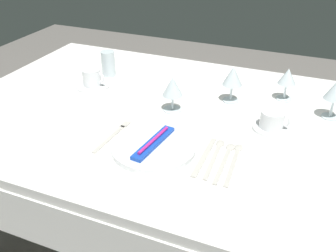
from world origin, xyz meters
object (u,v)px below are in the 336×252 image
Objects in this scene: spoon_tea at (235,159)px; coffee_cup_right at (273,119)px; dinner_knife at (204,158)px; spoon_dessert at (226,158)px; wine_glass_left at (336,91)px; wine_glass_far at (233,77)px; fork_outer at (113,135)px; coffee_cup_left at (92,77)px; wine_glass_right at (173,88)px; dinner_plate at (154,147)px; drink_tumbler at (109,65)px; toothbrush_package at (154,142)px; spoon_soup at (216,154)px; wine_glass_centre at (287,78)px.

coffee_cup_right is (0.07, 0.22, 0.04)m from spoon_tea.
dinner_knife is 0.99× the size of spoon_dessert.
wine_glass_left is 1.04× the size of wine_glass_far.
wine_glass_left reaches higher than fork_outer.
wine_glass_right is at bearing -9.72° from coffee_cup_left.
wine_glass_right is 0.93× the size of wine_glass_far.
wine_glass_far reaches higher than dinner_knife.
dinner_knife is at bearing 4.58° from dinner_plate.
wine_glass_left is at bearing -2.14° from drink_tumbler.
toothbrush_package is 0.97× the size of spoon_dessert.
spoon_tea reaches higher than fork_outer.
coffee_cup_left is (-0.62, 0.28, 0.04)m from spoon_soup.
toothbrush_package is 0.16m from dinner_knife.
coffee_cup_right is at bearing 26.61° from fork_outer.
toothbrush_package is at bearing -175.42° from dinner_knife.
coffee_cup_left is at bearing 170.28° from wine_glass_right.
spoon_dessert is 0.72m from coffee_cup_left.
coffee_cup_right reaches higher than dinner_plate.
wine_glass_right is (-0.37, -0.00, 0.05)m from coffee_cup_right.
dinner_plate is at bearing -108.70° from wine_glass_far.
coffee_cup_right is at bearing 39.06° from toothbrush_package.
spoon_dessert is at bearing -33.10° from drink_tumbler.
spoon_dessert is at bearing -77.99° from wine_glass_far.
wine_glass_far reaches higher than wine_glass_centre.
coffee_cup_left is (-0.43, 0.33, 0.02)m from toothbrush_package.
fork_outer is 1.87× the size of drink_tumbler.
coffee_cup_left is (-0.43, 0.33, 0.04)m from dinner_plate.
wine_glass_centre is at bearing 13.73° from coffee_cup_left.
drink_tumbler is (-0.68, 0.42, 0.05)m from spoon_tea.
wine_glass_centre reaches higher than dinner_knife.
coffee_cup_right is at bearing 56.95° from dinner_knife.
spoon_soup is at bearing 49.86° from dinner_knife.
wine_glass_left reaches higher than spoon_dessert.
dinner_knife is 2.20× the size of coffee_cup_left.
spoon_soup and spoon_tea have the same top height.
wine_glass_right is at bearing 139.67° from spoon_dessert.
spoon_tea is 0.24m from coffee_cup_right.
fork_outer is at bearing -177.53° from spoon_dessert.
wine_glass_left is at bearing 56.33° from spoon_tea.
wine_glass_left reaches higher than wine_glass_far.
wine_glass_left reaches higher than drink_tumbler.
dinner_plate is 1.27× the size of toothbrush_package.
coffee_cup_right is at bearing -14.90° from drink_tumbler.
spoon_soup is 1.00× the size of spoon_dessert.
wine_glass_far reaches higher than coffee_cup_left.
toothbrush_package is 0.42m from coffee_cup_right.
drink_tumbler reaches higher than spoon_tea.
wine_glass_centre is 0.87× the size of wine_glass_left.
coffee_cup_left is 0.76m from coffee_cup_right.
wine_glass_right reaches higher than spoon_dessert.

